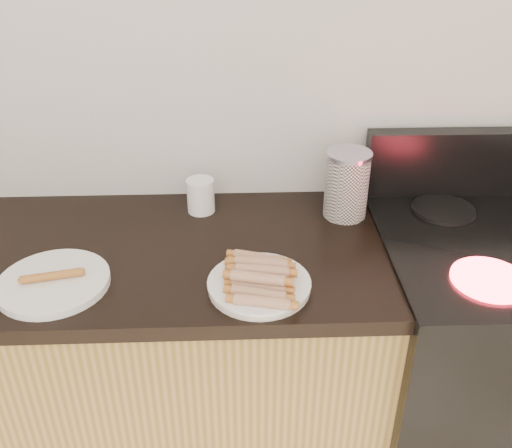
{
  "coord_description": "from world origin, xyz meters",
  "views": [
    {
      "loc": [
        0.02,
        0.43,
        1.72
      ],
      "look_at": [
        0.06,
        1.62,
        1.01
      ],
      "focal_mm": 40.0,
      "sensor_mm": 36.0,
      "label": 1
    }
  ],
  "objects_px": {
    "canister": "(347,184)",
    "mug": "(201,196)",
    "stove": "(491,367)",
    "main_plate": "(259,286)",
    "side_plate": "(54,283)"
  },
  "relations": [
    {
      "from": "main_plate",
      "to": "side_plate",
      "type": "bearing_deg",
      "value": 176.48
    },
    {
      "from": "side_plate",
      "to": "mug",
      "type": "xyz_separation_m",
      "value": [
        0.33,
        0.35,
        0.04
      ]
    },
    {
      "from": "main_plate",
      "to": "mug",
      "type": "bearing_deg",
      "value": 111.82
    },
    {
      "from": "main_plate",
      "to": "stove",
      "type": "bearing_deg",
      "value": 12.98
    },
    {
      "from": "canister",
      "to": "mug",
      "type": "xyz_separation_m",
      "value": [
        -0.41,
        0.04,
        -0.05
      ]
    },
    {
      "from": "stove",
      "to": "main_plate",
      "type": "distance_m",
      "value": 0.86
    },
    {
      "from": "canister",
      "to": "mug",
      "type": "distance_m",
      "value": 0.42
    },
    {
      "from": "side_plate",
      "to": "canister",
      "type": "xyz_separation_m",
      "value": [
        0.75,
        0.31,
        0.09
      ]
    },
    {
      "from": "side_plate",
      "to": "canister",
      "type": "bearing_deg",
      "value": 22.78
    },
    {
      "from": "main_plate",
      "to": "side_plate",
      "type": "relative_size",
      "value": 0.91
    },
    {
      "from": "stove",
      "to": "side_plate",
      "type": "bearing_deg",
      "value": -173.59
    },
    {
      "from": "side_plate",
      "to": "canister",
      "type": "relative_size",
      "value": 1.35
    },
    {
      "from": "stove",
      "to": "main_plate",
      "type": "relative_size",
      "value": 3.8
    },
    {
      "from": "stove",
      "to": "main_plate",
      "type": "height_order",
      "value": "main_plate"
    },
    {
      "from": "side_plate",
      "to": "mug",
      "type": "distance_m",
      "value": 0.49
    }
  ]
}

